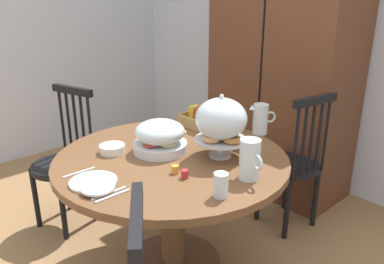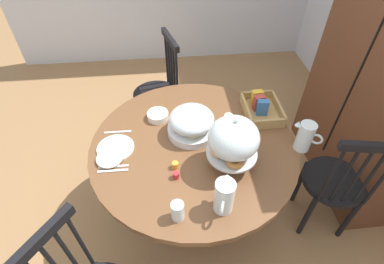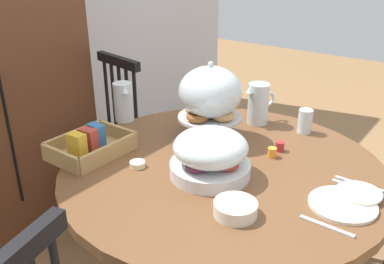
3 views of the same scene
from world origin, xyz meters
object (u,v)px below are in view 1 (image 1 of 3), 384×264
(drinking_glass, at_px, (221,185))
(pastry_stand_with_dome, at_px, (221,121))
(china_plate_large, at_px, (93,182))
(butter_dish, at_px, (182,133))
(windsor_chair_near_window, at_px, (292,166))
(orange_juice_pitcher, at_px, (250,161))
(milk_pitcher, at_px, (260,120))
(fruit_platter_covered, at_px, (160,137))
(china_plate_small, at_px, (98,188))
(wooden_armoire, at_px, (283,72))
(dining_table, at_px, (172,189))
(windsor_chair_by_cabinet, at_px, (64,164))
(cereal_bowl, at_px, (112,149))
(cereal_basket, at_px, (203,120))

(drinking_glass, bearing_deg, pastry_stand_with_dome, 133.55)
(china_plate_large, xyz_separation_m, butter_dish, (-0.21, 0.72, 0.01))
(windsor_chair_near_window, relative_size, drinking_glass, 8.86)
(orange_juice_pitcher, bearing_deg, milk_pitcher, 123.32)
(pastry_stand_with_dome, xyz_separation_m, orange_juice_pitcher, (0.27, -0.09, -0.11))
(fruit_platter_covered, xyz_separation_m, china_plate_small, (0.18, -0.49, -0.07))
(china_plate_large, xyz_separation_m, drinking_glass, (0.49, 0.34, 0.05))
(wooden_armoire, height_order, dining_table, wooden_armoire)
(china_plate_large, xyz_separation_m, china_plate_small, (0.09, -0.02, 0.01))
(windsor_chair_by_cabinet, distance_m, cereal_bowl, 0.72)
(china_plate_large, relative_size, cereal_bowl, 1.57)
(wooden_armoire, height_order, pastry_stand_with_dome, wooden_armoire)
(china_plate_small, bearing_deg, dining_table, 99.51)
(windsor_chair_by_cabinet, height_order, orange_juice_pitcher, windsor_chair_by_cabinet)
(milk_pitcher, bearing_deg, china_plate_large, -95.39)
(dining_table, xyz_separation_m, fruit_platter_covered, (-0.09, -0.00, 0.29))
(cereal_bowl, bearing_deg, butter_dish, 84.54)
(butter_dish, bearing_deg, china_plate_large, -74.09)
(pastry_stand_with_dome, bearing_deg, windsor_chair_near_window, 89.76)
(windsor_chair_near_window, height_order, fruit_platter_covered, windsor_chair_near_window)
(milk_pitcher, bearing_deg, windsor_chair_by_cabinet, -139.54)
(milk_pitcher, xyz_separation_m, china_plate_large, (-0.10, -1.10, -0.08))
(pastry_stand_with_dome, xyz_separation_m, fruit_platter_covered, (-0.27, -0.19, -0.11))
(cereal_bowl, bearing_deg, orange_juice_pitcher, 23.53)
(butter_dish, bearing_deg, windsor_chair_by_cabinet, -145.56)
(cereal_basket, xyz_separation_m, china_plate_large, (0.24, -0.95, -0.03))
(fruit_platter_covered, xyz_separation_m, butter_dish, (-0.12, 0.26, -0.07))
(cereal_basket, distance_m, cereal_bowl, 0.69)
(wooden_armoire, bearing_deg, milk_pitcher, -63.90)
(cereal_bowl, height_order, drinking_glass, drinking_glass)
(wooden_armoire, bearing_deg, windsor_chair_near_window, -45.74)
(orange_juice_pitcher, distance_m, butter_dish, 0.69)
(windsor_chair_by_cabinet, relative_size, milk_pitcher, 5.19)
(china_plate_large, bearing_deg, windsor_chair_by_cabinet, 164.50)
(drinking_glass, bearing_deg, fruit_platter_covered, 167.73)
(wooden_armoire, bearing_deg, pastry_stand_with_dome, -69.58)
(wooden_armoire, bearing_deg, china_plate_large, -82.19)
(cereal_bowl, bearing_deg, windsor_chair_near_window, 68.60)
(milk_pitcher, xyz_separation_m, cereal_bowl, (-0.35, -0.85, -0.06))
(windsor_chair_by_cabinet, bearing_deg, wooden_armoire, 67.72)
(cereal_basket, bearing_deg, dining_table, -62.78)
(china_plate_large, bearing_deg, wooden_armoire, 97.81)
(pastry_stand_with_dome, height_order, china_plate_small, pastry_stand_with_dome)
(cereal_bowl, bearing_deg, dining_table, 39.63)
(wooden_armoire, relative_size, china_plate_small, 13.07)
(orange_juice_pitcher, xyz_separation_m, cereal_basket, (-0.70, 0.38, -0.05))
(butter_dish, bearing_deg, cereal_bowl, -95.46)
(windsor_chair_by_cabinet, height_order, china_plate_small, windsor_chair_by_cabinet)
(cereal_basket, bearing_deg, milk_pitcher, 24.09)
(windsor_chair_near_window, relative_size, orange_juice_pitcher, 4.98)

